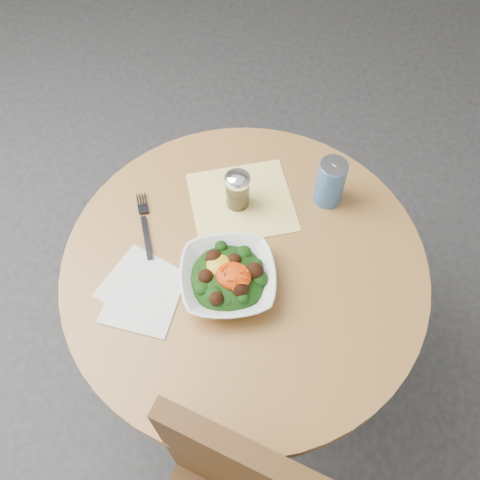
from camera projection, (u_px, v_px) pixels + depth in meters
The scene contains 8 objects.
ground at pixel (243, 363), 1.95m from camera, with size 6.00×6.00×0.00m, color #2A2A2C.
table at pixel (244, 299), 1.48m from camera, with size 0.90×0.90×0.75m.
cloth_napkin at pixel (242, 202), 1.40m from camera, with size 0.26×0.24×0.00m, color yellow.
paper_napkins at pixel (142, 292), 1.27m from camera, with size 0.20×0.22×0.00m.
salad_bowl at pixel (228, 278), 1.25m from camera, with size 0.29×0.29×0.08m.
fork at pixel (145, 223), 1.36m from camera, with size 0.11×0.19×0.00m.
spice_shaker at pixel (237, 190), 1.35m from camera, with size 0.06×0.06×0.12m.
beverage_can at pixel (330, 182), 1.35m from camera, with size 0.07×0.07×0.14m.
Camera 1 is at (0.16, -0.61, 1.90)m, focal length 40.00 mm.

